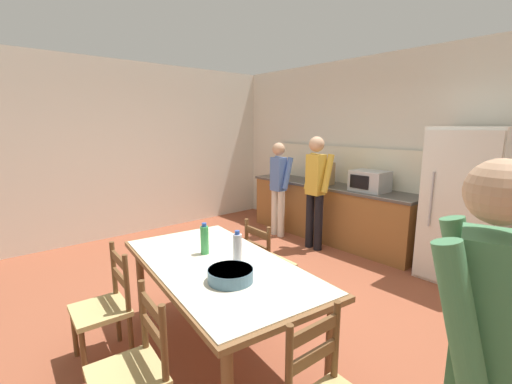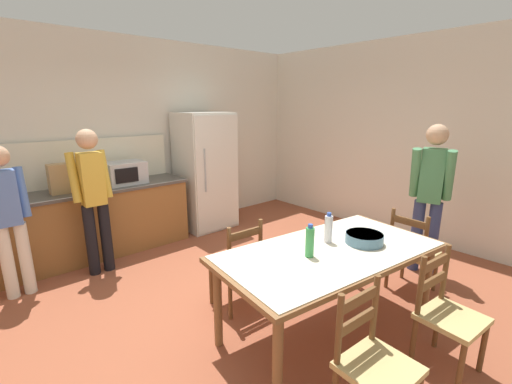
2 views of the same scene
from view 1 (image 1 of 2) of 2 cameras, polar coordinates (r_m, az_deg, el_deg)
name	(u,v)px [view 1 (image 1 of 2)]	position (r m, az deg, el deg)	size (l,w,h in m)	color
ground_plane	(259,300)	(3.89, 0.49, -17.48)	(8.32, 8.32, 0.00)	brown
wall_back	(393,153)	(5.55, 21.88, 6.03)	(6.52, 0.12, 2.90)	silver
wall_left	(135,150)	(6.27, -19.49, 6.68)	(0.12, 5.20, 2.90)	silver
kitchen_counter	(329,212)	(5.79, 12.05, -3.20)	(3.00, 0.66, 0.91)	brown
counter_splashback	(342,165)	(5.90, 14.21, 4.43)	(2.96, 0.03, 0.60)	#EFE8CB
refrigerator	(465,206)	(4.74, 31.48, -2.01)	(0.80, 0.73, 1.85)	silver
microwave	(370,181)	(5.25, 18.42, 1.76)	(0.50, 0.39, 0.30)	#B2B7BC
paper_bag	(326,173)	(5.68, 11.60, 3.08)	(0.24, 0.16, 0.36)	tan
dining_table	(218,272)	(2.82, -6.32, -13.14)	(2.03, 1.21, 0.79)	brown
bottle_near_centre	(205,240)	(2.95, -8.57, -7.85)	(0.07, 0.07, 0.27)	green
bottle_off_centre	(237,248)	(2.72, -3.12, -9.38)	(0.07, 0.07, 0.27)	silver
serving_bowl	(231,274)	(2.46, -4.27, -13.50)	(0.32, 0.32, 0.09)	slate
chair_side_far_left	(267,264)	(3.64, 1.88, -11.90)	(0.44, 0.42, 0.91)	brown
chair_side_near_right	(133,372)	(2.37, -19.80, -26.40)	(0.45, 0.44, 0.91)	brown
chair_side_near_left	(105,308)	(3.10, -23.87, -17.20)	(0.44, 0.42, 0.91)	brown
person_at_sink	(279,184)	(5.75, 3.78, 1.31)	(0.40, 0.27, 1.58)	silver
person_at_counter	(316,187)	(5.18, 9.91, 0.85)	(0.43, 0.29, 1.70)	black
person_by_table	(474,360)	(1.67, 32.62, -22.47)	(0.38, 0.49, 1.75)	navy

